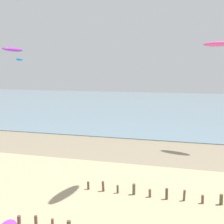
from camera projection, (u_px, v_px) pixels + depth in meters
name	position (u px, v px, depth m)	size (l,w,h in m)	color
wet_sand_strip	(123.00, 149.00, 29.11)	(120.00, 8.75, 0.01)	gray
sea	(156.00, 104.00, 66.76)	(160.00, 70.00, 0.10)	slate
groyne_far	(211.00, 199.00, 17.16)	(16.87, 0.35, 0.78)	brown
kite_aloft_1	(13.00, 49.00, 35.22)	(3.55, 1.14, 0.57)	purple
kite_aloft_3	(219.00, 44.00, 27.08)	(3.16, 1.01, 0.51)	#E54C99
kite_aloft_4	(19.00, 60.00, 42.52)	(2.50, 0.80, 0.40)	#2384D1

